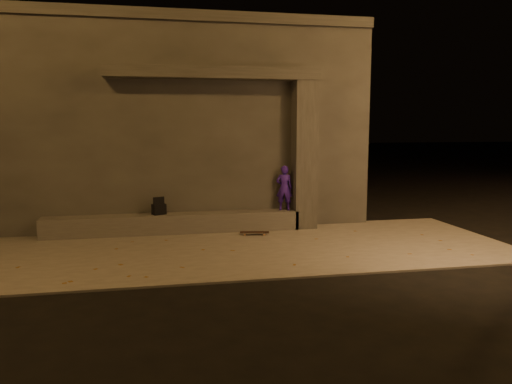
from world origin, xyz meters
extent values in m
plane|color=black|center=(0.00, 0.00, 0.00)|extent=(120.00, 120.00, 0.00)
cube|color=#645E58|center=(0.00, 2.00, 0.02)|extent=(11.00, 4.40, 0.04)
cube|color=#363431|center=(-1.00, 6.50, 2.60)|extent=(9.00, 5.00, 5.20)
cube|color=#363431|center=(-1.00, 4.05, 5.10)|extent=(9.00, 0.30, 0.25)
cube|color=#4E4B46|center=(-1.50, 3.75, 0.27)|extent=(6.00, 0.55, 0.45)
cube|color=#363431|center=(1.70, 3.75, 1.84)|extent=(0.55, 0.55, 3.60)
cube|color=#363431|center=(-0.50, 3.80, 3.78)|extent=(5.00, 0.70, 0.28)
imported|color=#331695|center=(1.20, 3.75, 1.04)|extent=(0.47, 0.38, 1.11)
cube|color=black|center=(-1.84, 3.75, 0.61)|extent=(0.36, 0.30, 0.25)
cube|color=black|center=(-1.84, 3.75, 0.83)|extent=(0.26, 0.14, 0.18)
cube|color=black|center=(0.32, 3.10, 0.11)|extent=(0.70, 0.31, 0.01)
cylinder|color=#B47748|center=(0.56, 3.12, 0.06)|extent=(0.05, 0.04, 0.05)
cylinder|color=#B47748|center=(0.53, 2.99, 0.06)|extent=(0.05, 0.04, 0.05)
cylinder|color=#B47748|center=(0.12, 3.21, 0.06)|extent=(0.05, 0.04, 0.05)
cylinder|color=#B47748|center=(0.09, 3.08, 0.06)|extent=(0.05, 0.04, 0.05)
cube|color=#99999E|center=(0.54, 3.05, 0.09)|extent=(0.07, 0.14, 0.01)
cube|color=#99999E|center=(0.10, 3.15, 0.09)|extent=(0.07, 0.14, 0.01)
camera|label=1|loc=(-1.91, -8.04, 2.58)|focal=35.00mm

